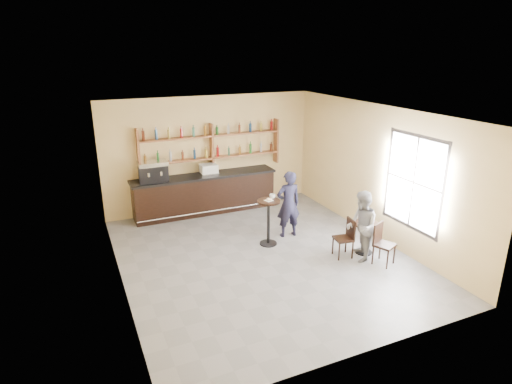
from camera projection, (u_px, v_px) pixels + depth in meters
name	position (u px, v px, depth m)	size (l,w,h in m)	color
floor	(262.00, 257.00, 9.54)	(7.00, 7.00, 0.00)	slate
ceiling	(263.00, 113.00, 8.51)	(7.00, 7.00, 0.00)	white
wall_back	(211.00, 153.00, 12.05)	(7.00, 7.00, 0.00)	#E1C180
wall_front	(368.00, 260.00, 6.00)	(7.00, 7.00, 0.00)	#E1C180
wall_left	(115.00, 210.00, 7.87)	(7.00, 7.00, 0.00)	#E1C180
wall_right	(377.00, 173.00, 10.18)	(7.00, 7.00, 0.00)	#E1C180
window_pane	(414.00, 182.00, 9.11)	(2.00, 2.00, 0.00)	white
window_frame	(413.00, 182.00, 9.11)	(0.04, 1.70, 2.10)	black
shelf_unit	(212.00, 147.00, 11.87)	(4.00, 0.26, 1.40)	brown
liquor_bottles	(212.00, 141.00, 11.82)	(3.68, 0.10, 1.00)	#8C5919
bar_counter	(205.00, 194.00, 11.97)	(4.04, 0.79, 1.09)	black
espresso_machine	(153.00, 171.00, 11.17)	(0.75, 0.48, 0.53)	black
pastry_case	(209.00, 169.00, 11.80)	(0.47, 0.38, 0.28)	silver
pedestal_table	(268.00, 223.00, 9.98)	(0.53, 0.53, 1.10)	black
napkin	(269.00, 200.00, 9.80)	(0.17, 0.17, 0.00)	white
donut	(269.00, 199.00, 9.79)	(0.13, 0.13, 0.05)	#D18C4C
cup_pedestal	(272.00, 196.00, 9.93)	(0.13, 0.13, 0.10)	white
man_main	(288.00, 204.00, 10.34)	(0.61, 0.40, 1.66)	black
cafe_table	(365.00, 238.00, 9.62)	(0.58, 0.58, 0.73)	black
cup_cafe	(368.00, 221.00, 9.50)	(0.11, 0.11, 0.10)	white
chair_west	(343.00, 238.00, 9.42)	(0.38, 0.38, 0.87)	black
chair_south	(385.00, 245.00, 9.09)	(0.39, 0.39, 0.90)	black
patron_second	(361.00, 226.00, 9.20)	(0.76, 0.59, 1.55)	gray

